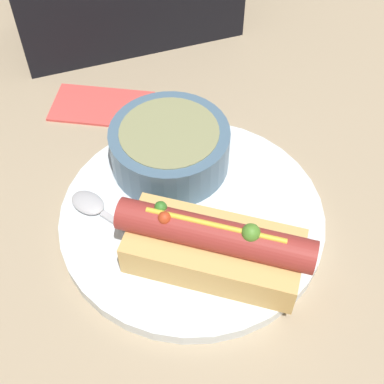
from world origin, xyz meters
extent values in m
plane|color=tan|center=(0.00, 0.00, 0.00)|extent=(4.00, 4.00, 0.00)
cylinder|color=white|center=(0.00, 0.00, 0.01)|extent=(0.26, 0.26, 0.01)
cube|color=#DBAD60|center=(0.00, -0.06, 0.03)|extent=(0.16, 0.14, 0.03)
cylinder|color=#9E332D|center=(0.00, -0.06, 0.06)|extent=(0.16, 0.12, 0.03)
sphere|color=#C63F1E|center=(-0.04, -0.04, 0.07)|extent=(0.01, 0.01, 0.01)
sphere|color=#387A28|center=(-0.04, -0.03, 0.07)|extent=(0.01, 0.01, 0.01)
sphere|color=#518C2D|center=(0.02, -0.08, 0.07)|extent=(0.02, 0.02, 0.02)
cylinder|color=gold|center=(0.00, -0.06, 0.07)|extent=(0.10, 0.07, 0.01)
cylinder|color=slate|center=(0.00, 0.07, 0.04)|extent=(0.12, 0.12, 0.05)
cylinder|color=#8C8E60|center=(0.00, 0.07, 0.05)|extent=(0.10, 0.10, 0.01)
cube|color=#B7B7BC|center=(-0.05, -0.02, 0.02)|extent=(0.07, 0.09, 0.00)
ellipsoid|color=#B7B7BC|center=(-0.09, 0.04, 0.02)|extent=(0.04, 0.04, 0.01)
cube|color=#E04C47|center=(-0.05, 0.19, 0.00)|extent=(0.13, 0.11, 0.01)
camera|label=1|loc=(-0.10, -0.29, 0.43)|focal=50.00mm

